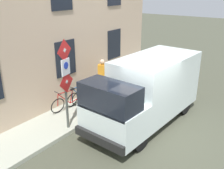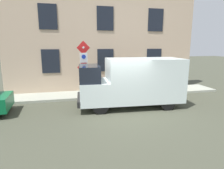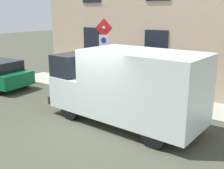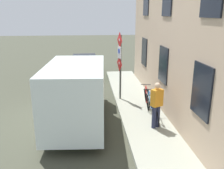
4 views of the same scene
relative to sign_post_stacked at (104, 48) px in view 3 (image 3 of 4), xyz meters
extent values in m
plane|color=#444637|center=(-2.82, -1.60, -2.18)|extent=(80.00, 80.00, 0.00)
cube|color=#A3A696|center=(0.72, -1.60, -2.11)|extent=(1.86, 14.89, 0.14)
cube|color=#C6AA8D|center=(2.00, -1.60, 1.19)|extent=(0.70, 12.89, 6.74)
cube|color=black|center=(1.63, -1.60, -0.02)|extent=(0.06, 1.10, 1.50)
cube|color=black|center=(1.63, 1.95, -0.02)|extent=(0.06, 1.10, 1.50)
cylinder|color=#474C47|center=(0.05, 0.01, -0.48)|extent=(0.09, 0.09, 3.12)
pyramid|color=silver|center=(-0.03, -0.01, 0.83)|extent=(0.13, 0.50, 0.50)
pyramid|color=red|center=(-0.03, 0.00, 0.83)|extent=(0.12, 0.55, 0.56)
cube|color=white|center=(-0.01, 0.00, 0.28)|extent=(0.12, 0.44, 0.56)
cylinder|color=#1933B2|center=(-0.04, 0.00, 0.34)|extent=(0.05, 0.24, 0.24)
pyramid|color=silver|center=(-0.03, -0.01, -0.27)|extent=(0.13, 0.50, 0.50)
pyramid|color=red|center=(-0.03, 0.00, -0.27)|extent=(0.12, 0.55, 0.56)
cube|color=silver|center=(-1.95, -2.91, -0.76)|extent=(2.24, 3.92, 2.18)
cube|color=silver|center=(-1.78, -0.32, -1.30)|extent=(2.08, 1.52, 1.10)
cube|color=black|center=(-1.77, -0.11, -0.40)|extent=(1.98, 1.10, 0.84)
cube|color=black|center=(-1.74, 0.43, -1.67)|extent=(2.01, 0.29, 0.28)
cylinder|color=black|center=(-2.68, -0.50, -1.80)|extent=(0.27, 0.77, 0.76)
cylinder|color=black|center=(-0.92, -0.61, -1.80)|extent=(0.27, 0.77, 0.76)
cylinder|color=black|center=(-2.89, -3.82, -1.80)|extent=(0.27, 0.77, 0.76)
cylinder|color=black|center=(-1.13, -3.93, -1.80)|extent=(0.27, 0.77, 0.76)
cylinder|color=black|center=(-0.90, 4.33, -1.88)|extent=(0.22, 0.61, 0.60)
torus|color=black|center=(1.17, -2.10, -1.71)|extent=(0.24, 0.67, 0.66)
torus|color=black|center=(1.04, -3.14, -1.71)|extent=(0.24, 0.67, 0.66)
cylinder|color=black|center=(1.13, -2.43, -1.50)|extent=(0.11, 0.60, 0.60)
cylinder|color=black|center=(1.12, -2.50, -1.23)|extent=(0.13, 0.73, 0.07)
cylinder|color=black|center=(1.08, -2.79, -1.52)|extent=(0.06, 0.19, 0.55)
cylinder|color=black|center=(1.06, -2.93, -1.75)|extent=(0.09, 0.43, 0.12)
cylinder|color=black|center=(1.16, -2.12, -1.46)|extent=(0.05, 0.09, 0.50)
cube|color=black|center=(1.07, -2.86, -1.20)|extent=(0.10, 0.21, 0.06)
cylinder|color=#262626|center=(1.16, -2.14, -1.16)|extent=(0.46, 0.09, 0.03)
torus|color=black|center=(1.11, -1.32, -1.71)|extent=(0.17, 0.66, 0.66)
torus|color=black|center=(1.09, -2.37, -1.71)|extent=(0.17, 0.66, 0.66)
cylinder|color=#1F61AA|center=(1.11, -1.66, -1.50)|extent=(0.05, 0.60, 0.60)
cylinder|color=#1F61AA|center=(1.10, -1.74, -1.23)|extent=(0.05, 0.73, 0.07)
cylinder|color=#1F61AA|center=(1.10, -2.02, -1.52)|extent=(0.04, 0.19, 0.55)
cylinder|color=#1F61AA|center=(1.10, -2.16, -1.75)|extent=(0.04, 0.43, 0.12)
cylinder|color=#1F61AA|center=(1.11, -1.35, -1.46)|extent=(0.04, 0.09, 0.50)
cube|color=black|center=(1.10, -2.10, -1.20)|extent=(0.08, 0.20, 0.06)
cylinder|color=#262626|center=(1.11, -1.37, -1.16)|extent=(0.46, 0.04, 0.03)
torus|color=black|center=(1.18, -0.56, -1.71)|extent=(0.22, 0.67, 0.66)
torus|color=black|center=(1.03, -1.60, -1.71)|extent=(0.22, 0.67, 0.66)
cylinder|color=#B61715|center=(1.13, -0.89, -1.50)|extent=(0.12, 0.60, 0.60)
cylinder|color=#B61715|center=(1.12, -0.97, -1.23)|extent=(0.14, 0.72, 0.07)
cylinder|color=#B61715|center=(1.08, -1.25, -1.52)|extent=(0.06, 0.19, 0.55)
cylinder|color=#B61715|center=(1.06, -1.39, -1.75)|extent=(0.10, 0.43, 0.12)
cylinder|color=#B61715|center=(1.17, -0.58, -1.46)|extent=(0.05, 0.09, 0.50)
cube|color=black|center=(1.07, -1.33, -1.20)|extent=(0.11, 0.21, 0.06)
cylinder|color=#262626|center=(1.17, -0.61, -1.16)|extent=(0.46, 0.09, 0.03)
cylinder|color=#262B47|center=(1.03, -3.19, -1.61)|extent=(0.16, 0.16, 0.85)
cylinder|color=#262B47|center=(0.87, -3.27, -1.61)|extent=(0.16, 0.16, 0.85)
cube|color=orange|center=(0.95, -3.23, -0.88)|extent=(0.47, 0.41, 0.62)
sphere|color=beige|center=(0.95, -3.23, -0.43)|extent=(0.22, 0.22, 0.22)
camera|label=1|loc=(-6.11, 5.78, 2.79)|focal=41.21mm
camera|label=2|loc=(-11.02, 0.90, 1.00)|focal=30.43mm
camera|label=3|loc=(-9.12, -6.76, 1.43)|focal=43.30mm
camera|label=4|loc=(-1.44, -11.22, 2.03)|focal=38.67mm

